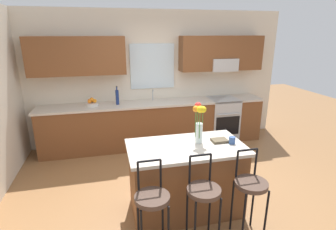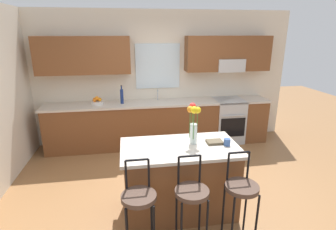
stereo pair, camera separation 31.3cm
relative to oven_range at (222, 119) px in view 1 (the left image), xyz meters
The scene contains 14 objects.
ground_plane 2.27m from the oven_range, 131.13° to the right, with size 14.00×14.00×0.00m, color olive.
back_wall_assembly 1.80m from the oven_range, 167.85° to the left, with size 5.60×0.50×2.70m.
counter_run 1.46m from the oven_range, behind, with size 4.56×0.64×0.92m.
sink_faucet 1.61m from the oven_range, behind, with size 0.02×0.13×0.23m.
oven_range is the anchor object (origin of this frame).
kitchen_island 2.64m from the oven_range, 124.50° to the right, with size 1.46×0.82×0.92m.
bar_stool_near 3.47m from the oven_range, 126.18° to the right, with size 0.36×0.36×1.04m.
bar_stool_middle 3.18m from the oven_range, 118.14° to the right, with size 0.36×0.36×1.04m.
bar_stool_far 2.96m from the oven_range, 108.68° to the right, with size 0.36×0.36×1.04m.
flower_vase 2.60m from the oven_range, 121.97° to the right, with size 0.18×0.17×0.52m.
mug_ceramic 2.47m from the oven_range, 112.20° to the right, with size 0.08×0.08×0.09m, color #33518C.
cookbook 2.43m from the oven_range, 115.90° to the right, with size 0.20×0.15×0.03m, color brown.
fruit_bowl_oranges 2.74m from the oven_range, behind, with size 0.24×0.24×0.16m.
bottle_olive_oil 2.30m from the oven_range, behind, with size 0.06×0.06×0.36m.
Camera 1 is at (-0.96, -3.37, 2.27)m, focal length 28.24 mm.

